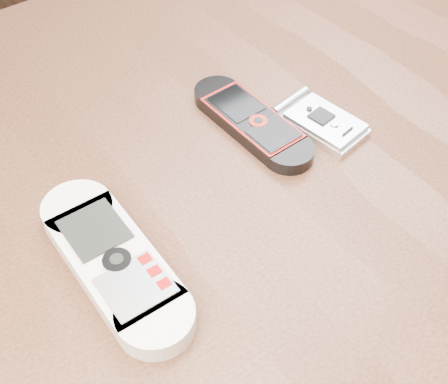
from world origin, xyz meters
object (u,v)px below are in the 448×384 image
Objects in this scene: table at (220,272)px; motorola_razr at (323,122)px; nokia_white at (114,261)px; nokia_black_red at (252,122)px.

table is 13.14× the size of motorola_razr.
nokia_white is at bearing -175.18° from table.
nokia_black_red is (0.19, 0.07, -0.00)m from nokia_white.
motorola_razr is (0.14, 0.02, 0.11)m from table.
nokia_black_red is 1.67× the size of motorola_razr.
nokia_white is (-0.11, -0.01, 0.12)m from table.
nokia_white is 1.20× the size of nokia_black_red.
nokia_black_red is at bearing 134.95° from motorola_razr.
table is at bearing -146.19° from nokia_black_red.
nokia_black_red is at bearing 20.43° from nokia_white.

